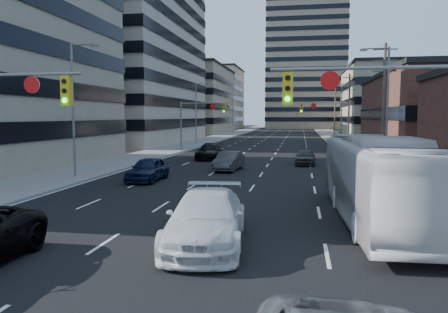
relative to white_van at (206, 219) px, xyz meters
name	(u,v)px	position (x,y,z in m)	size (l,w,h in m)	color
road_surface	(286,130)	(-1.56, 123.45, -0.86)	(18.00, 300.00, 0.02)	black
sidewalk_left	(249,129)	(-13.06, 123.45, -0.79)	(5.00, 300.00, 0.15)	slate
sidewalk_right	(323,130)	(9.94, 123.45, -0.79)	(5.00, 300.00, 0.15)	slate
office_left_mid	(104,55)	(-28.56, 53.45, 13.13)	(26.00, 34.00, 28.00)	#ADA089
office_left_far	(186,101)	(-25.56, 93.45, 7.13)	(20.00, 30.00, 16.00)	gray
office_right_far	(402,103)	(23.44, 81.45, 6.13)	(22.00, 28.00, 14.00)	gray
apartment_tower	(306,45)	(4.44, 143.45, 28.13)	(26.00, 26.00, 58.00)	gray
bg_block_left	(205,99)	(-29.56, 133.45, 9.13)	(24.00, 24.00, 20.00)	#ADA089
bg_block_right	(394,110)	(30.44, 123.45, 5.13)	(22.00, 22.00, 12.00)	gray
signal_near_right	(390,113)	(5.90, 1.45, 3.46)	(6.59, 0.33, 6.00)	slate
signal_far_left	(199,115)	(-9.24, 38.45, 3.44)	(6.09, 0.33, 6.00)	slate
signal_far_right	(328,115)	(6.13, 38.45, 3.44)	(6.09, 0.33, 6.00)	slate
utility_pole_block	(384,99)	(10.64, 29.45, 4.91)	(2.20, 0.28, 11.00)	#4C3D2D
utility_pole_midblock	(349,106)	(10.64, 59.45, 4.91)	(2.20, 0.28, 11.00)	#4C3D2D
utility_pole_distant	(335,109)	(10.64, 89.45, 4.91)	(2.20, 0.28, 11.00)	#4C3D2D
streetlight_left_near	(75,104)	(-11.89, 13.45, 4.19)	(2.03, 0.22, 9.00)	slate
streetlight_left_mid	(197,110)	(-11.89, 48.45, 4.19)	(2.03, 0.22, 9.00)	slate
streetlight_left_far	(233,112)	(-11.89, 83.45, 4.19)	(2.03, 0.22, 9.00)	slate
streetlight_right_near	(385,104)	(8.78, 18.45, 4.19)	(2.03, 0.22, 9.00)	slate
streetlight_right_far	(340,111)	(8.78, 53.45, 4.19)	(2.03, 0.22, 9.00)	slate
white_van	(206,219)	(0.00, 0.00, 0.00)	(2.42, 5.96, 1.73)	silver
transit_bus	(378,179)	(6.07, 4.24, 0.85)	(2.88, 12.30, 3.43)	#BCBCBC
sedan_blue	(148,169)	(-6.76, 13.16, -0.09)	(1.82, 4.52, 1.54)	black
sedan_grey_center	(229,161)	(-2.45, 19.48, -0.13)	(1.56, 4.48, 1.47)	#363638
sedan_black_far	(209,152)	(-5.75, 27.85, -0.11)	(2.13, 5.23, 1.52)	black
sedan_grey_right	(305,157)	(3.45, 24.61, -0.17)	(1.65, 4.10, 1.40)	#313133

